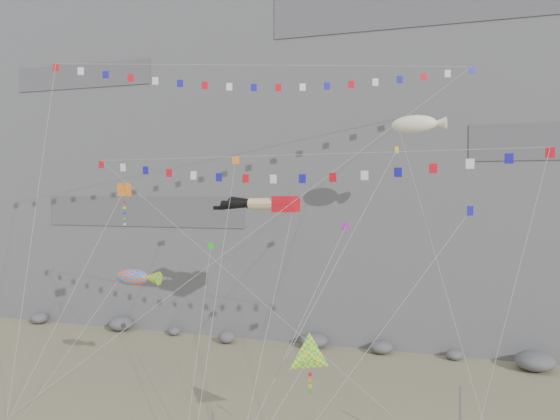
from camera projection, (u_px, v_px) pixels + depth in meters
name	position (u px, v px, depth m)	size (l,w,h in m)	color
cliff	(346.00, 96.00, 62.41)	(80.00, 28.00, 50.00)	slate
talus_boulders	(314.00, 341.00, 48.85)	(60.00, 3.00, 1.20)	#5B5B60
legs_kite	(264.00, 204.00, 39.74)	(7.96, 17.54, 20.66)	red
flag_banner_upper	(266.00, 66.00, 40.95)	(29.60, 17.96, 29.40)	red
flag_banner_lower	(288.00, 155.00, 33.85)	(29.18, 6.80, 19.96)	red
harlequin_kite	(124.00, 190.00, 38.82)	(4.04, 9.08, 16.44)	red
fish_windsock	(132.00, 277.00, 35.76)	(7.24, 4.48, 10.58)	#FF4E0D
delta_kite	(310.00, 357.00, 26.86)	(4.26, 4.56, 7.78)	yellow
blimp_windsock	(414.00, 125.00, 39.70)	(7.24, 14.02, 23.43)	white
small_kite_a	(235.00, 164.00, 40.75)	(3.52, 13.72, 21.06)	orange
small_kite_b	(344.00, 230.00, 35.70)	(4.12, 12.41, 16.89)	purple
small_kite_c	(210.00, 250.00, 36.72)	(3.84, 11.11, 15.02)	#19A61C
small_kite_d	(393.00, 157.00, 36.75)	(7.41, 14.81, 23.01)	gold
small_kite_e	(468.00, 214.00, 30.80)	(9.78, 8.21, 17.39)	#1612A5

